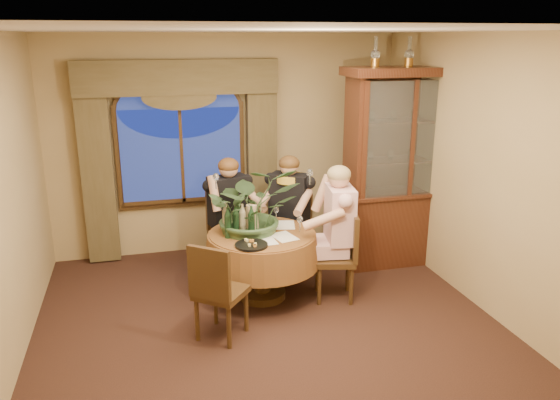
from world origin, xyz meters
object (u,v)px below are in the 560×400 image
object	(u,v)px
stoneware_vase	(252,218)
wine_bottle_0	(226,218)
person_back	(229,216)
chair_back_right	(289,233)
centerpiece_plant	(252,174)
wine_bottle_2	(237,216)
china_cabinet	(402,168)
wine_bottle_5	(228,223)
wine_bottle_4	(251,221)
wine_bottle_1	(236,221)
wine_bottle_3	(242,219)
oil_lamp_right	(442,51)
chair_right	(335,257)
chair_front_left	(221,290)
olive_bowl	(268,232)
chair_back	(229,232)
oil_lamp_center	(409,52)
person_scarf	(290,213)
dining_table	(262,265)
oil_lamp_left	(376,52)
person_pink	(339,231)

from	to	relation	value
stoneware_vase	wine_bottle_0	bearing A→B (deg)	172.62
person_back	wine_bottle_0	bearing A→B (deg)	61.64
chair_back_right	centerpiece_plant	world-z (taller)	centerpiece_plant
wine_bottle_0	wine_bottle_2	distance (m)	0.13
china_cabinet	wine_bottle_5	size ratio (longest dim) A/B	7.32
wine_bottle_4	wine_bottle_5	world-z (taller)	same
wine_bottle_1	wine_bottle_3	size ratio (longest dim) A/B	1.00
oil_lamp_right	chair_right	xyz separation A→B (m)	(-1.56, -0.78, -2.11)
chair_front_left	olive_bowl	distance (m)	0.93
chair_front_left	wine_bottle_1	world-z (taller)	wine_bottle_1
chair_right	chair_back	bearing A→B (deg)	57.41
chair_front_left	oil_lamp_center	bearing A→B (deg)	66.09
person_back	wine_bottle_3	xyz separation A→B (m)	(0.02, -0.75, 0.20)
person_back	stoneware_vase	xyz separation A→B (m)	(0.13, -0.69, 0.18)
person_scarf	wine_bottle_0	distance (m)	1.05
chair_front_left	oil_lamp_right	bearing A→B (deg)	62.55
dining_table	wine_bottle_1	bearing A→B (deg)	-179.15
china_cabinet	chair_back	bearing A→B (deg)	172.31
oil_lamp_right	person_scarf	xyz separation A→B (m)	(-1.81, 0.11, -1.87)
oil_lamp_left	chair_front_left	bearing A→B (deg)	-148.09
china_cabinet	oil_lamp_right	distance (m)	1.44
wine_bottle_5	dining_table	bearing A→B (deg)	7.60
wine_bottle_2	chair_right	bearing A→B (deg)	-18.72
oil_lamp_right	dining_table	bearing A→B (deg)	-166.09
oil_lamp_right	stoneware_vase	world-z (taller)	oil_lamp_right
person_pink	stoneware_vase	xyz separation A→B (m)	(-0.92, 0.21, 0.16)
oil_lamp_left	chair_front_left	distance (m)	3.18
chair_back	person_scarf	world-z (taller)	person_scarf
stoneware_vase	centerpiece_plant	size ratio (longest dim) A/B	0.27
dining_table	person_back	world-z (taller)	person_back
wine_bottle_5	chair_back	bearing A→B (deg)	79.96
chair_back	chair_front_left	world-z (taller)	same
person_pink	olive_bowl	size ratio (longest dim) A/B	9.58
chair_front_left	chair_back	bearing A→B (deg)	116.26
oil_lamp_right	chair_back_right	xyz separation A→B (m)	(-1.83, 0.06, -2.11)
wine_bottle_1	wine_bottle_2	world-z (taller)	same
dining_table	wine_bottle_5	xyz separation A→B (m)	(-0.37, -0.05, 0.54)
person_pink	chair_right	bearing A→B (deg)	144.42
olive_bowl	wine_bottle_2	distance (m)	0.37
oil_lamp_center	person_back	bearing A→B (deg)	174.70
oil_lamp_left	wine_bottle_2	xyz separation A→B (m)	(-1.70, -0.44, -1.67)
person_scarf	dining_table	bearing A→B (deg)	90.00
person_pink	person_scarf	distance (m)	0.87
person_pink	wine_bottle_5	bearing A→B (deg)	95.05
wine_bottle_1	wine_bottle_2	size ratio (longest dim) A/B	1.00
wine_bottle_5	oil_lamp_right	bearing A→B (deg)	13.05
oil_lamp_right	person_back	size ratio (longest dim) A/B	0.24
person_pink	person_scarf	bearing A→B (deg)	31.00
person_scarf	olive_bowl	distance (m)	0.86
dining_table	oil_lamp_center	bearing A→B (deg)	16.84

